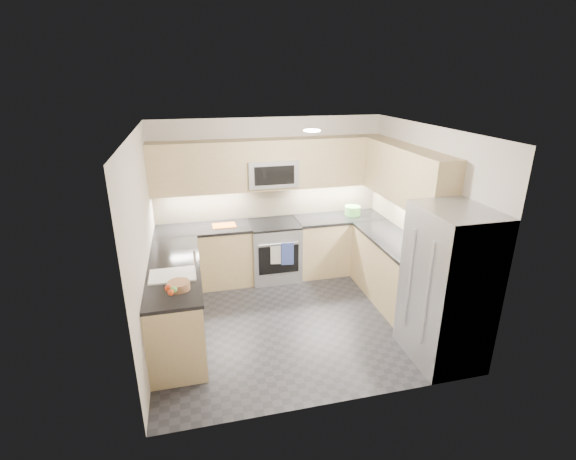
# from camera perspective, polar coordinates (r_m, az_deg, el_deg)

# --- Properties ---
(floor) EXTENTS (3.60, 3.20, 0.00)m
(floor) POSITION_cam_1_polar(r_m,az_deg,el_deg) (5.77, 0.84, -11.97)
(floor) COLOR #222227
(floor) RESTS_ON ground
(ceiling) EXTENTS (3.60, 3.20, 0.02)m
(ceiling) POSITION_cam_1_polar(r_m,az_deg,el_deg) (4.90, 0.99, 13.51)
(ceiling) COLOR beige
(ceiling) RESTS_ON wall_back
(wall_back) EXTENTS (3.60, 0.02, 2.50)m
(wall_back) POSITION_cam_1_polar(r_m,az_deg,el_deg) (6.69, -2.53, 4.46)
(wall_back) COLOR beige
(wall_back) RESTS_ON floor
(wall_front) EXTENTS (3.60, 0.02, 2.50)m
(wall_front) POSITION_cam_1_polar(r_m,az_deg,el_deg) (3.82, 6.97, -8.60)
(wall_front) COLOR beige
(wall_front) RESTS_ON floor
(wall_left) EXTENTS (0.02, 3.20, 2.50)m
(wall_left) POSITION_cam_1_polar(r_m,az_deg,el_deg) (5.09, -19.13, -1.96)
(wall_left) COLOR beige
(wall_left) RESTS_ON floor
(wall_right) EXTENTS (0.02, 3.20, 2.50)m
(wall_right) POSITION_cam_1_polar(r_m,az_deg,el_deg) (5.89, 18.11, 1.19)
(wall_right) COLOR beige
(wall_right) RESTS_ON floor
(base_cab_back_left) EXTENTS (1.42, 0.60, 0.90)m
(base_cab_back_left) POSITION_cam_1_polar(r_m,az_deg,el_deg) (6.57, -11.29, -3.68)
(base_cab_back_left) COLOR tan
(base_cab_back_left) RESTS_ON floor
(base_cab_back_right) EXTENTS (1.42, 0.60, 0.90)m
(base_cab_back_right) POSITION_cam_1_polar(r_m,az_deg,el_deg) (6.96, 6.90, -1.99)
(base_cab_back_right) COLOR tan
(base_cab_back_right) RESTS_ON floor
(base_cab_right) EXTENTS (0.60, 1.70, 0.90)m
(base_cab_right) POSITION_cam_1_polar(r_m,az_deg,el_deg) (6.17, 14.19, -5.58)
(base_cab_right) COLOR tan
(base_cab_right) RESTS_ON floor
(base_cab_peninsula) EXTENTS (0.60, 2.00, 0.90)m
(base_cab_peninsula) POSITION_cam_1_polar(r_m,az_deg,el_deg) (5.41, -14.95, -9.56)
(base_cab_peninsula) COLOR tan
(base_cab_peninsula) RESTS_ON floor
(countertop_back_left) EXTENTS (1.42, 0.63, 0.04)m
(countertop_back_left) POSITION_cam_1_polar(r_m,az_deg,el_deg) (6.39, -11.58, 0.17)
(countertop_back_left) COLOR black
(countertop_back_left) RESTS_ON base_cab_back_left
(countertop_back_right) EXTENTS (1.42, 0.63, 0.04)m
(countertop_back_right) POSITION_cam_1_polar(r_m,az_deg,el_deg) (6.80, 7.07, 1.67)
(countertop_back_right) COLOR black
(countertop_back_right) RESTS_ON base_cab_back_right
(countertop_right) EXTENTS (0.63, 1.70, 0.04)m
(countertop_right) POSITION_cam_1_polar(r_m,az_deg,el_deg) (5.98, 14.58, -1.53)
(countertop_right) COLOR black
(countertop_right) RESTS_ON base_cab_right
(countertop_peninsula) EXTENTS (0.63, 2.00, 0.04)m
(countertop_peninsula) POSITION_cam_1_polar(r_m,az_deg,el_deg) (5.20, -15.42, -5.06)
(countertop_peninsula) COLOR black
(countertop_peninsula) RESTS_ON base_cab_peninsula
(upper_cab_back) EXTENTS (3.60, 0.35, 0.75)m
(upper_cab_back) POSITION_cam_1_polar(r_m,az_deg,el_deg) (6.38, -2.30, 9.00)
(upper_cab_back) COLOR tan
(upper_cab_back) RESTS_ON wall_back
(upper_cab_right) EXTENTS (0.35, 1.95, 0.75)m
(upper_cab_right) POSITION_cam_1_polar(r_m,az_deg,el_deg) (5.88, 15.89, 7.24)
(upper_cab_right) COLOR tan
(upper_cab_right) RESTS_ON wall_right
(backsplash_back) EXTENTS (3.60, 0.01, 0.51)m
(backsplash_back) POSITION_cam_1_polar(r_m,az_deg,el_deg) (6.70, -2.51, 3.99)
(backsplash_back) COLOR tan
(backsplash_back) RESTS_ON wall_back
(backsplash_right) EXTENTS (0.01, 2.30, 0.51)m
(backsplash_right) POSITION_cam_1_polar(r_m,az_deg,el_deg) (6.27, 15.94, 2.05)
(backsplash_right) COLOR tan
(backsplash_right) RESTS_ON wall_right
(gas_range) EXTENTS (0.76, 0.65, 0.91)m
(gas_range) POSITION_cam_1_polar(r_m,az_deg,el_deg) (6.65, -1.87, -2.89)
(gas_range) COLOR #A0A3A8
(gas_range) RESTS_ON floor
(range_cooktop) EXTENTS (0.76, 0.65, 0.03)m
(range_cooktop) POSITION_cam_1_polar(r_m,az_deg,el_deg) (6.49, -1.92, 0.84)
(range_cooktop) COLOR black
(range_cooktop) RESTS_ON gas_range
(oven_door_glass) EXTENTS (0.62, 0.02, 0.45)m
(oven_door_glass) POSITION_cam_1_polar(r_m,az_deg,el_deg) (6.36, -1.26, -4.08)
(oven_door_glass) COLOR black
(oven_door_glass) RESTS_ON gas_range
(oven_handle) EXTENTS (0.60, 0.02, 0.02)m
(oven_handle) POSITION_cam_1_polar(r_m,az_deg,el_deg) (6.24, -1.24, -1.90)
(oven_handle) COLOR #B2B5BA
(oven_handle) RESTS_ON gas_range
(microwave) EXTENTS (0.76, 0.40, 0.40)m
(microwave) POSITION_cam_1_polar(r_m,az_deg,el_deg) (6.39, -2.24, 7.86)
(microwave) COLOR #A3A5AB
(microwave) RESTS_ON upper_cab_back
(microwave_door) EXTENTS (0.60, 0.01, 0.28)m
(microwave_door) POSITION_cam_1_polar(r_m,az_deg,el_deg) (6.19, -1.85, 7.46)
(microwave_door) COLOR black
(microwave_door) RESTS_ON microwave
(refrigerator) EXTENTS (0.70, 0.90, 1.80)m
(refrigerator) POSITION_cam_1_polar(r_m,az_deg,el_deg) (4.96, 20.96, -7.24)
(refrigerator) COLOR #9A9BA1
(refrigerator) RESTS_ON floor
(fridge_handle_left) EXTENTS (0.02, 0.02, 1.20)m
(fridge_handle_left) POSITION_cam_1_polar(r_m,az_deg,el_deg) (4.62, 18.43, -8.35)
(fridge_handle_left) COLOR #B2B5BA
(fridge_handle_left) RESTS_ON refrigerator
(fridge_handle_right) EXTENTS (0.02, 0.02, 1.20)m
(fridge_handle_right) POSITION_cam_1_polar(r_m,az_deg,el_deg) (4.89, 16.26, -6.44)
(fridge_handle_right) COLOR #B2B5BA
(fridge_handle_right) RESTS_ON refrigerator
(sink_basin) EXTENTS (0.52, 0.38, 0.16)m
(sink_basin) POSITION_cam_1_polar(r_m,az_deg,el_deg) (4.99, -15.42, -6.69)
(sink_basin) COLOR white
(sink_basin) RESTS_ON base_cab_peninsula
(faucet) EXTENTS (0.03, 0.03, 0.28)m
(faucet) POSITION_cam_1_polar(r_m,az_deg,el_deg) (4.89, -12.60, -4.36)
(faucet) COLOR silver
(faucet) RESTS_ON countertop_peninsula
(utensil_bowl) EXTENTS (0.32, 0.32, 0.15)m
(utensil_bowl) POSITION_cam_1_polar(r_m,az_deg,el_deg) (6.89, 8.83, 2.65)
(utensil_bowl) COLOR #56A446
(utensil_bowl) RESTS_ON countertop_back_right
(cutting_board) EXTENTS (0.35, 0.25, 0.01)m
(cutting_board) POSITION_cam_1_polar(r_m,az_deg,el_deg) (6.40, -8.73, 0.62)
(cutting_board) COLOR orange
(cutting_board) RESTS_ON countertop_back_left
(fruit_basket) EXTENTS (0.30, 0.30, 0.09)m
(fruit_basket) POSITION_cam_1_polar(r_m,az_deg,el_deg) (4.64, -14.71, -7.36)
(fruit_basket) COLOR #A7734E
(fruit_basket) RESTS_ON countertop_peninsula
(fruit_apple) EXTENTS (0.08, 0.08, 0.08)m
(fruit_apple) POSITION_cam_1_polar(r_m,az_deg,el_deg) (4.45, -16.02, -7.65)
(fruit_apple) COLOR #BE3815
(fruit_apple) RESTS_ON fruit_basket
(fruit_pear) EXTENTS (0.07, 0.07, 0.07)m
(fruit_pear) POSITION_cam_1_polar(r_m,az_deg,el_deg) (4.41, -15.38, -7.86)
(fruit_pear) COLOR #5DAF4B
(fruit_pear) RESTS_ON fruit_basket
(dish_towel_check) EXTENTS (0.15, 0.04, 0.29)m
(dish_towel_check) POSITION_cam_1_polar(r_m,az_deg,el_deg) (6.27, -1.69, -3.45)
(dish_towel_check) COLOR silver
(dish_towel_check) RESTS_ON oven_handle
(dish_towel_blue) EXTENTS (0.19, 0.04, 0.36)m
(dish_towel_blue) POSITION_cam_1_polar(r_m,az_deg,el_deg) (6.31, -0.07, -3.29)
(dish_towel_blue) COLOR navy
(dish_towel_blue) RESTS_ON oven_handle
(fruit_orange) EXTENTS (0.06, 0.06, 0.06)m
(fruit_orange) POSITION_cam_1_polar(r_m,az_deg,el_deg) (4.37, -15.73, -8.22)
(fruit_orange) COLOR #CB4216
(fruit_orange) RESTS_ON fruit_basket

